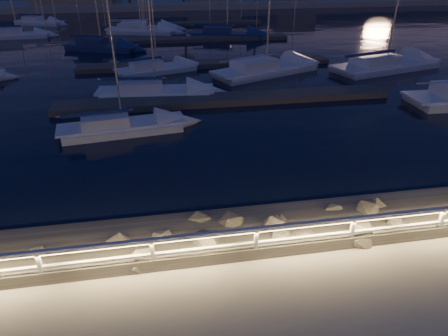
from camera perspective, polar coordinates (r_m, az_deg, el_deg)
The scene contains 17 objects.
ground at distance 12.82m, azimuth 13.37°, elevation -11.18°, with size 400.00×400.00×0.00m, color #A49F94.
harbor_water at distance 41.44m, azimuth -3.54°, elevation 15.51°, with size 400.00×440.00×0.60m.
guard_rail at distance 12.33m, azimuth 13.47°, elevation -8.43°, with size 44.11×0.12×1.06m.
riprap at distance 15.18m, azimuth 19.34°, elevation -6.53°, with size 23.60×3.19×1.46m.
floating_docks at distance 42.56m, azimuth -3.78°, elevation 16.62°, with size 22.00×36.00×0.40m.
far_shore at distance 83.51m, azimuth -7.42°, elevation 22.50°, with size 160.00×14.00×5.20m.
sailboat_b at distance 22.59m, azimuth -14.76°, elevation 5.93°, with size 7.01×2.92×11.59m.
sailboat_c at distance 28.18m, azimuth -10.18°, elevation 10.80°, with size 8.06×3.12×13.35m.
sailboat_f at distance 34.42m, azimuth -9.88°, elevation 13.91°, with size 7.09×4.06×11.67m.
sailboat_g at distance 33.65m, azimuth 5.69°, elevation 13.98°, with size 9.71×6.17×16.07m.
sailboat_h at distance 37.38m, azimuth 21.83°, elevation 13.59°, with size 10.56×5.60×17.21m.
sailboat_i at distance 55.28m, azimuth -27.49°, elevation 16.59°, with size 7.09×2.61×11.89m.
sailboat_j at distance 44.71m, azimuth -17.34°, elevation 16.33°, with size 7.88×4.92×13.07m.
sailboat_k at distance 53.78m, azimuth -12.01°, elevation 18.76°, with size 9.05×4.87×14.81m.
sailboat_l at distance 50.03m, azimuth 0.16°, elevation 18.65°, with size 9.30×5.23×15.18m.
sailboat_m at distance 65.35m, azimuth -25.05°, elevation 18.42°, with size 7.13×4.39×11.87m.
sailboat_n at distance 55.12m, azimuth -11.71°, elevation 19.02°, with size 8.62×2.70×14.60m.
Camera 1 is at (-4.53, -9.00, 7.93)m, focal length 32.00 mm.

